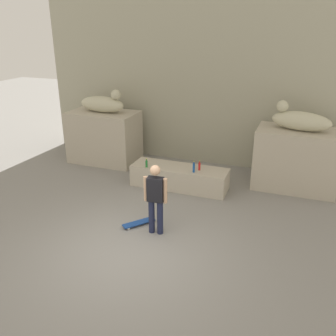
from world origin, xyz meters
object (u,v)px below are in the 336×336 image
Objects in this scene: statue_reclining_right at (300,120)px; bottle_blue at (194,168)px; bottle_green at (147,164)px; skater at (156,197)px; skateboard at (139,223)px; bottle_red at (199,166)px; statue_reclining_left at (103,104)px.

bottle_blue is (-2.59, -1.39, -1.25)m from statue_reclining_right.
skater is at bearing -61.80° from bottle_green.
bottle_green is (-3.97, -1.50, -1.28)m from statue_reclining_right.
statue_reclining_right is 5.22m from skateboard.
bottle_red is at bearing 77.75° from skater.
skateboard is 2.27× the size of bottle_blue.
bottle_blue is 1.39m from bottle_green.
skater is (-2.77, -3.73, -1.09)m from statue_reclining_right.
skateboard is at bearing 57.35° from statue_reclining_right.
statue_reclining_right is at bearing -3.40° from skateboard.
bottle_blue is (3.56, -1.38, -1.25)m from statue_reclining_left.
bottle_blue is (0.19, 2.33, -0.16)m from skater.
skateboard is at bearing 156.56° from skater.
skater is at bearing -68.39° from skateboard.
statue_reclining_right is 6.38× the size of bottle_green.
statue_reclining_left reaches higher than bottle_blue.
statue_reclining_right reaches higher than skater.
bottle_blue is (0.70, 2.17, 0.70)m from skateboard.
statue_reclining_left is 2.94m from bottle_green.
bottle_green is at bearing 30.75° from statue_reclining_right.
skater reaches higher than bottle_blue.
bottle_green is at bearing 112.44° from skater.
bottle_red is 1.07× the size of bottle_green.
bottle_green is at bearing -167.88° from bottle_red.
skateboard is 2.60m from bottle_red.
skater is at bearing -44.45° from statue_reclining_left.
statue_reclining_left is 0.98× the size of skater.
statue_reclining_left is at bearing 145.62° from bottle_green.
skateboard is (-0.51, 0.16, -0.86)m from skater.
bottle_green is (2.18, -1.49, -1.28)m from statue_reclining_left.
statue_reclining_left is at bearing 10.11° from statue_reclining_right.
statue_reclining_right is (6.15, 0.01, 0.00)m from statue_reclining_left.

